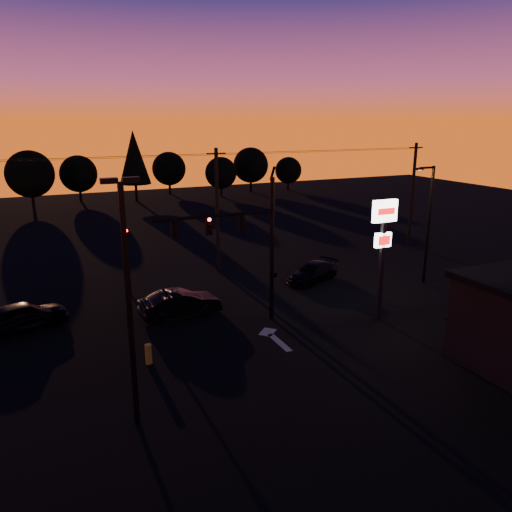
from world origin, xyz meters
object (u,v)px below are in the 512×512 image
at_px(traffic_signal_mast, 245,237).
at_px(secondary_signal, 128,251).
at_px(parking_lot_light, 128,290).
at_px(streetlight, 428,220).
at_px(suv_parked, 492,326).
at_px(car_right, 313,272).
at_px(pylon_sign, 383,234).
at_px(car_left, 24,316).
at_px(car_mid, 180,303).
at_px(bollard, 148,354).

relative_size(traffic_signal_mast, secondary_signal, 1.97).
height_order(parking_lot_light, streetlight, parking_lot_light).
xyz_separation_m(secondary_signal, suv_parked, (15.88, -14.41, -2.25)).
bearing_deg(traffic_signal_mast, car_right, 34.32).
relative_size(pylon_sign, car_left, 1.51).
bearing_deg(car_right, car_mid, -100.36).
distance_m(parking_lot_light, car_left, 12.64).
distance_m(car_mid, suv_parked, 16.85).
bearing_deg(bollard, car_mid, 59.24).
bearing_deg(car_right, streetlight, 39.57).
bearing_deg(bollard, traffic_signal_mast, 22.55).
bearing_deg(parking_lot_light, bollard, 72.20).
bearing_deg(secondary_signal, car_mid, -68.70).
relative_size(pylon_sign, car_right, 1.55).
distance_m(streetlight, car_mid, 17.40).
bearing_deg(traffic_signal_mast, car_mid, 139.49).
distance_m(car_left, car_right, 18.41).
xyz_separation_m(traffic_signal_mast, parking_lot_light, (-7.40, -6.99, 0.33)).
relative_size(car_mid, suv_parked, 1.05).
distance_m(secondary_signal, streetlight, 19.89).
bearing_deg(traffic_signal_mast, suv_parked, -32.22).
distance_m(parking_lot_light, car_right, 19.44).
relative_size(traffic_signal_mast, streetlight, 1.07).
bearing_deg(suv_parked, car_mid, 122.57).
bearing_deg(parking_lot_light, traffic_signal_mast, 43.37).
bearing_deg(car_right, parking_lot_light, -74.41).
distance_m(traffic_signal_mast, suv_parked, 13.67).
distance_m(traffic_signal_mast, car_right, 9.75).
bearing_deg(car_right, traffic_signal_mast, -79.28).
height_order(traffic_signal_mast, secondary_signal, traffic_signal_mast).
bearing_deg(parking_lot_light, suv_parked, 0.23).
height_order(car_left, car_mid, car_left).
relative_size(secondary_signal, suv_parked, 0.99).
height_order(secondary_signal, parking_lot_light, parking_lot_light).
bearing_deg(bollard, car_left, 127.99).
bearing_deg(traffic_signal_mast, car_left, 159.36).
xyz_separation_m(traffic_signal_mast, pylon_sign, (7.10, -2.49, -0.02)).
xyz_separation_m(car_left, car_right, (18.39, 0.73, -0.13)).
height_order(traffic_signal_mast, pylon_sign, traffic_signal_mast).
xyz_separation_m(traffic_signal_mast, car_right, (7.23, 4.94, -4.30)).
xyz_separation_m(secondary_signal, streetlight, (18.91, -5.99, 1.56)).
distance_m(bollard, car_left, 8.47).
relative_size(parking_lot_light, car_mid, 1.98).
distance_m(parking_lot_light, bollard, 6.75).
bearing_deg(car_right, car_left, -111.32).
bearing_deg(streetlight, suv_parked, -109.80).
bearing_deg(secondary_signal, bollard, -96.00).
bearing_deg(car_mid, pylon_sign, -119.72).
xyz_separation_m(secondary_signal, parking_lot_light, (-2.50, -14.49, 2.41)).
relative_size(parking_lot_light, car_right, 2.08).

